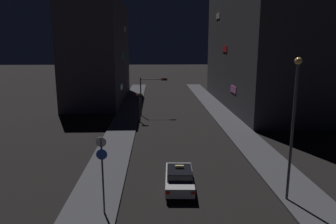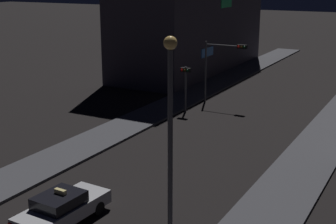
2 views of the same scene
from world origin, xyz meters
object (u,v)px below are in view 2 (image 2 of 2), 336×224
Objects in this scene: taxi at (62,208)px; street_lamp_near_block at (170,148)px; traffic_light_left_kerb at (185,80)px; traffic_light_overhead at (221,60)px.

street_lamp_near_block is (6.41, -2.07, 4.53)m from taxi.
street_lamp_near_block is (9.89, -20.64, 2.67)m from traffic_light_left_kerb.
traffic_light_overhead reaches higher than traffic_light_left_kerb.
street_lamp_near_block reaches higher than taxi.
traffic_light_overhead is at bearing 95.43° from taxi.
taxi is at bearing -79.39° from traffic_light_left_kerb.
street_lamp_near_block reaches higher than traffic_light_left_kerb.
street_lamp_near_block is (8.53, -24.37, 1.54)m from traffic_light_overhead.
traffic_light_overhead is 0.61× the size of street_lamp_near_block.
taxi is 0.88× the size of traffic_light_overhead.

